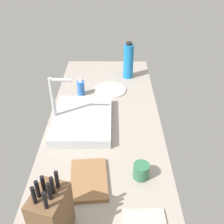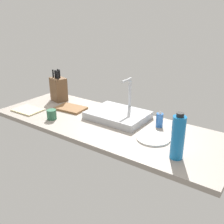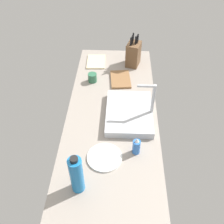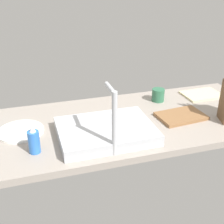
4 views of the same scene
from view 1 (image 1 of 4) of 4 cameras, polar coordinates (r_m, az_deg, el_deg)
The scene contains 9 objects.
countertop_slab at distance 159.76cm, azimuth -1.67°, elevation -3.31°, with size 185.06×67.80×3.50cm, color gray.
sink_basin at distance 159.46cm, azimuth -6.28°, elevation -1.61°, with size 45.41×33.82×5.41cm, color #B7BABF.
faucet at distance 154.71cm, azimuth -12.07°, elevation 2.95°, with size 5.50×13.06×29.65cm.
knife_block at distance 105.36cm, azimuth -12.83°, elevation -20.39°, with size 17.18×14.73×29.03cm.
cutting_board at distance 127.22cm, azimuth -4.94°, elevation -14.10°, with size 24.92×16.69×1.80cm, color brown.
soap_bottle at distance 186.70cm, azimuth -6.65°, elevation 5.25°, with size 5.14×5.14×13.18cm.
water_bottle at distance 206.59cm, azimuth 3.52°, elevation 10.78°, with size 7.71×7.71×28.18cm.
dinner_plate at distance 192.64cm, azimuth -0.43°, elevation 4.74°, with size 22.56×22.56×1.20cm, color white.
coffee_mug at distance 127.05cm, azimuth 6.25°, elevation -12.36°, with size 7.49×7.49×7.59cm, color #2D6647.
Camera 1 is at (-126.29, -5.44, 99.45)cm, focal length 42.91 mm.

